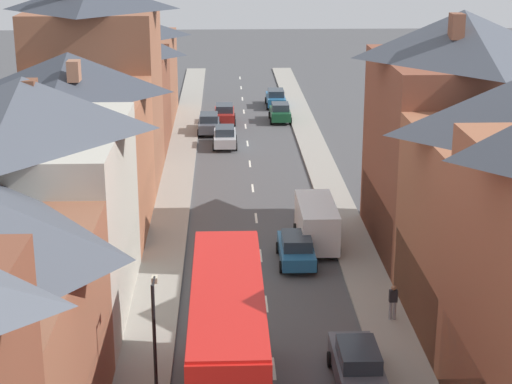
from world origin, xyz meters
The scene contains 15 objects.
pavement_left centered at (-5.10, 38.00, 0.07)m, with size 2.20×104.00×0.14m, color gray.
pavement_right centered at (5.10, 38.00, 0.07)m, with size 2.20×104.00×0.14m, color gray.
centre_line_dashes centered at (0.00, 36.00, 0.01)m, with size 0.14×97.80×0.01m.
terrace_row_left centered at (-10.18, 26.76, 5.52)m, with size 8.00×80.85×13.72m.
double_decker_bus_lead centered at (-1.81, 14.23, 2.82)m, with size 2.74×10.80×5.30m.
car_near_blue centered at (-1.80, 61.26, 0.85)m, with size 1.90×4.11×1.70m.
car_near_silver centered at (3.10, 16.65, 0.85)m, with size 1.90×4.52×1.69m.
car_parked_left_a centered at (-1.80, 53.05, 0.83)m, with size 1.90×4.22×1.65m.
car_parked_right_a centered at (1.80, 28.93, 0.80)m, with size 1.90×4.30×1.58m.
car_mid_black centered at (-3.10, 57.73, 0.84)m, with size 1.90×4.30×1.66m.
car_parked_left_b centered at (3.10, 68.20, 0.84)m, with size 1.90×4.53×1.67m.
car_mid_white centered at (3.10, 61.77, 0.84)m, with size 1.90×3.85×1.66m.
delivery_van centered at (3.10, 31.40, 1.34)m, with size 2.20×5.20×2.41m.
pedestrian_mid_left centered at (5.46, 21.93, 1.03)m, with size 0.36×0.22×1.61m.
street_lamp centered at (-4.25, 13.96, 3.24)m, with size 0.20×1.12×5.50m.
Camera 1 is at (-1.84, -12.02, 16.84)m, focal length 60.00 mm.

